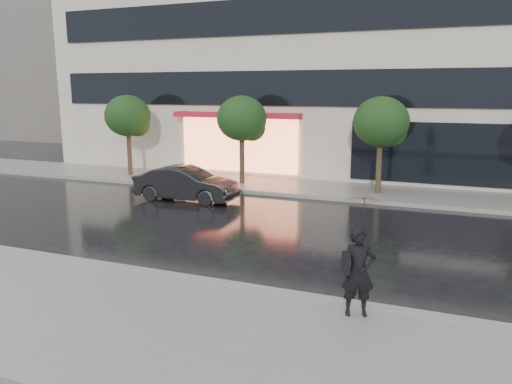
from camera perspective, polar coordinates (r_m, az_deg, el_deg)
The scene contains 11 objects.
ground at distance 12.50m, azimuth -7.15°, elevation -8.33°, with size 120.00×120.00×0.00m, color black.
sidewalk_near at distance 9.99m, azimuth -16.42°, elevation -13.69°, with size 60.00×4.50×0.12m, color slate.
sidewalk_far at distance 21.71m, azimuth 5.96°, elevation 0.46°, with size 60.00×3.50×0.12m, color slate.
curb_near at distance 11.67m, azimuth -9.55°, elevation -9.52°, with size 60.00×0.25×0.14m, color gray.
curb_far at distance 20.06m, azimuth 4.59°, elevation -0.41°, with size 60.00×0.25×0.14m, color gray.
bg_building_left at distance 49.56m, azimuth -21.78°, elevation 12.89°, with size 14.00×10.00×12.00m, color #59544F.
tree_far_west at distance 25.08m, azimuth -14.31°, elevation 8.27°, with size 2.20×2.20×3.99m.
tree_mid_west at distance 22.11m, azimuth -1.46°, elevation 8.21°, with size 2.20×2.20×3.99m.
tree_mid_east at distance 20.51m, azimuth 14.28°, elevation 7.59°, with size 2.20×2.20×3.99m.
parked_car at distance 19.45m, azimuth -8.00°, elevation 0.93°, with size 1.41×4.05×1.33m, color black.
pedestrian_with_umbrella at distance 9.29m, azimuth 11.95°, elevation -5.56°, with size 1.07×1.08×2.27m.
Camera 1 is at (5.74, -10.26, 4.26)m, focal length 35.00 mm.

